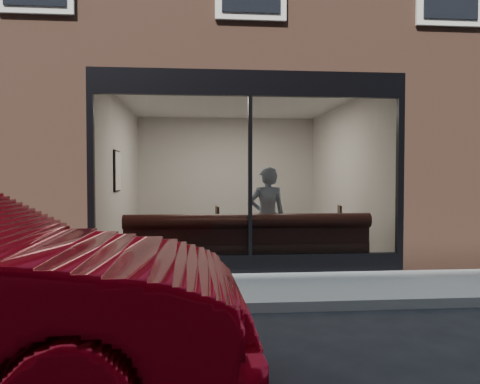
{
  "coord_description": "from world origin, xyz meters",
  "views": [
    {
      "loc": [
        -0.82,
        -5.28,
        1.55
      ],
      "look_at": [
        -0.13,
        2.4,
        1.28
      ],
      "focal_mm": 35.0,
      "sensor_mm": 36.0,
      "label": 1
    }
  ],
  "objects": [
    {
      "name": "cafe_table_left",
      "position": [
        -0.73,
        3.68,
        0.74
      ],
      "size": [
        0.67,
        0.67,
        0.04
      ],
      "primitive_type": "cube",
      "rotation": [
        0.0,
        0.0,
        -0.11
      ],
      "color": "black",
      "rests_on": "cafe_floor"
    },
    {
      "name": "kerb_near",
      "position": [
        0.0,
        -0.05,
        0.06
      ],
      "size": [
        40.0,
        0.1,
        0.12
      ],
      "primitive_type": "cube",
      "color": "gray",
      "rests_on": "ground"
    },
    {
      "name": "cafe_chair_left",
      "position": [
        -0.63,
        3.89,
        0.24
      ],
      "size": [
        0.47,
        0.47,
        0.04
      ],
      "primitive_type": "cube",
      "rotation": [
        0.0,
        0.0,
        3.19
      ],
      "color": "black",
      "rests_on": "cafe_floor"
    },
    {
      "name": "cafe_floor",
      "position": [
        0.0,
        5.0,
        0.02
      ],
      "size": [
        6.0,
        6.0,
        0.0
      ],
      "primitive_type": "plane",
      "color": "#2D2D30",
      "rests_on": "ground"
    },
    {
      "name": "host_building_pier_right",
      "position": [
        3.75,
        8.0,
        1.6
      ],
      "size": [
        2.5,
        12.0,
        3.2
      ],
      "primitive_type": "cube",
      "color": "brown",
      "rests_on": "ground"
    },
    {
      "name": "ground",
      "position": [
        0.0,
        0.0,
        0.0
      ],
      "size": [
        120.0,
        120.0,
        0.0
      ],
      "primitive_type": "plane",
      "color": "black",
      "rests_on": "ground"
    },
    {
      "name": "cafe_wall_right",
      "position": [
        2.49,
        5.0,
        1.6
      ],
      "size": [
        0.0,
        6.0,
        6.0
      ],
      "primitive_type": "plane",
      "rotation": [
        1.57,
        0.0,
        -1.57
      ],
      "color": "beige",
      "rests_on": "ground"
    },
    {
      "name": "cafe_wall_back",
      "position": [
        0.0,
        7.99,
        1.6
      ],
      "size": [
        5.0,
        0.0,
        5.0
      ],
      "primitive_type": "plane",
      "rotation": [
        1.57,
        0.0,
        0.0
      ],
      "color": "beige",
      "rests_on": "ground"
    },
    {
      "name": "storefront_glass",
      "position": [
        0.0,
        2.02,
        1.55
      ],
      "size": [
        4.8,
        0.0,
        4.8
      ],
      "primitive_type": "plane",
      "rotation": [
        1.57,
        0.0,
        0.0
      ],
      "color": "white",
      "rests_on": "storefront_kick"
    },
    {
      "name": "cafe_wall_left",
      "position": [
        -2.49,
        5.0,
        1.6
      ],
      "size": [
        0.0,
        6.0,
        6.0
      ],
      "primitive_type": "plane",
      "rotation": [
        1.57,
        0.0,
        1.57
      ],
      "color": "beige",
      "rests_on": "ground"
    },
    {
      "name": "sidewalk_near",
      "position": [
        0.0,
        1.0,
        0.01
      ],
      "size": [
        40.0,
        2.0,
        0.01
      ],
      "primitive_type": "cube",
      "color": "gray",
      "rests_on": "ground"
    },
    {
      "name": "storefront_mullion",
      "position": [
        0.0,
        2.05,
        1.55
      ],
      "size": [
        0.06,
        0.1,
        2.5
      ],
      "primitive_type": "cube",
      "color": "black",
      "rests_on": "storefront_kick"
    },
    {
      "name": "storefront_header",
      "position": [
        0.0,
        2.05,
        3.0
      ],
      "size": [
        5.0,
        0.1,
        0.4
      ],
      "primitive_type": "cube",
      "color": "black",
      "rests_on": "host_building_upper"
    },
    {
      "name": "cafe_table_right",
      "position": [
        1.53,
        3.32,
        0.74
      ],
      "size": [
        0.66,
        0.66,
        0.04
      ],
      "primitive_type": "cube",
      "rotation": [
        0.0,
        0.0,
        0.14
      ],
      "color": "black",
      "rests_on": "cafe_floor"
    },
    {
      "name": "host_building_pier_left",
      "position": [
        -3.75,
        8.0,
        1.6
      ],
      "size": [
        2.5,
        12.0,
        3.2
      ],
      "primitive_type": "cube",
      "color": "brown",
      "rests_on": "ground"
    },
    {
      "name": "banquette",
      "position": [
        0.0,
        2.45,
        0.23
      ],
      "size": [
        4.0,
        0.55,
        0.45
      ],
      "primitive_type": "cube",
      "color": "#3A1715",
      "rests_on": "cafe_floor"
    },
    {
      "name": "cafe_chair_right",
      "position": [
        1.85,
        3.98,
        0.24
      ],
      "size": [
        0.42,
        0.42,
        0.04
      ],
      "primitive_type": "cube",
      "rotation": [
        0.0,
        0.0,
        2.98
      ],
      "color": "black",
      "rests_on": "cafe_floor"
    },
    {
      "name": "person",
      "position": [
        0.37,
        2.68,
        0.85
      ],
      "size": [
        0.64,
        0.43,
        1.7
      ],
      "primitive_type": "imported",
      "rotation": [
        0.0,
        0.0,
        3.18
      ],
      "color": "#96B3CB",
      "rests_on": "cafe_floor"
    },
    {
      "name": "cafe_ceiling",
      "position": [
        0.0,
        5.0,
        3.19
      ],
      "size": [
        6.0,
        6.0,
        0.0
      ],
      "primitive_type": "plane",
      "rotation": [
        3.14,
        0.0,
        0.0
      ],
      "color": "white",
      "rests_on": "host_building_upper"
    },
    {
      "name": "host_building_backfill",
      "position": [
        0.0,
        11.0,
        1.6
      ],
      "size": [
        5.0,
        6.0,
        3.2
      ],
      "primitive_type": "cube",
      "color": "brown",
      "rests_on": "ground"
    },
    {
      "name": "wall_poster",
      "position": [
        -2.45,
        4.45,
        1.65
      ],
      "size": [
        0.02,
        0.58,
        0.78
      ],
      "primitive_type": "cube",
      "color": "white",
      "rests_on": "cafe_wall_left"
    },
    {
      "name": "storefront_kick",
      "position": [
        0.0,
        2.05,
        0.15
      ],
      "size": [
        5.0,
        0.1,
        0.3
      ],
      "primitive_type": "cube",
      "color": "black",
      "rests_on": "ground"
    }
  ]
}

